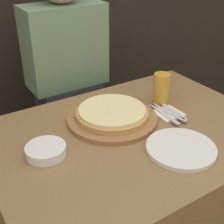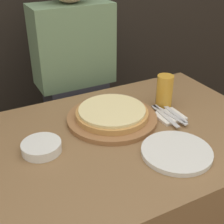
% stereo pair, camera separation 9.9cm
% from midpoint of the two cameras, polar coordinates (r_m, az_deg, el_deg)
% --- Properties ---
extents(dining_table, '(1.14, 0.82, 0.73)m').
position_cam_midpoint_polar(dining_table, '(1.48, 5.15, -15.44)').
color(dining_table, olive).
rests_on(dining_table, ground_plane).
extents(pizza_on_board, '(0.38, 0.38, 0.06)m').
position_cam_midpoint_polar(pizza_on_board, '(1.31, 2.15, -0.64)').
color(pizza_on_board, '#99663D').
rests_on(pizza_on_board, dining_table).
extents(beer_glass, '(0.07, 0.07, 0.15)m').
position_cam_midpoint_polar(beer_glass, '(1.43, 11.57, 3.96)').
color(beer_glass, gold).
rests_on(beer_glass, dining_table).
extents(dinner_plate, '(0.26, 0.26, 0.02)m').
position_cam_midpoint_polar(dinner_plate, '(1.16, 14.15, -7.17)').
color(dinner_plate, white).
rests_on(dinner_plate, dining_table).
extents(side_bowl, '(0.15, 0.15, 0.04)m').
position_cam_midpoint_polar(side_bowl, '(1.15, -10.38, -6.38)').
color(side_bowl, white).
rests_on(side_bowl, dining_table).
extents(napkin_stack, '(0.11, 0.11, 0.01)m').
position_cam_midpoint_polar(napkin_stack, '(1.37, 12.50, -0.82)').
color(napkin_stack, white).
rests_on(napkin_stack, dining_table).
extents(fork, '(0.03, 0.20, 0.00)m').
position_cam_midpoint_polar(fork, '(1.36, 11.72, -0.76)').
color(fork, silver).
rests_on(fork, napkin_stack).
extents(dinner_knife, '(0.04, 0.20, 0.00)m').
position_cam_midpoint_polar(dinner_knife, '(1.37, 12.54, -0.51)').
color(dinner_knife, silver).
rests_on(dinner_knife, napkin_stack).
extents(spoon, '(0.03, 0.17, 0.00)m').
position_cam_midpoint_polar(spoon, '(1.38, 13.35, -0.27)').
color(spoon, silver).
rests_on(spoon, napkin_stack).
extents(diner_person, '(0.41, 0.21, 1.33)m').
position_cam_midpoint_polar(diner_person, '(1.76, -5.07, 4.03)').
color(diner_person, '#33333D').
rests_on(diner_person, ground_plane).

